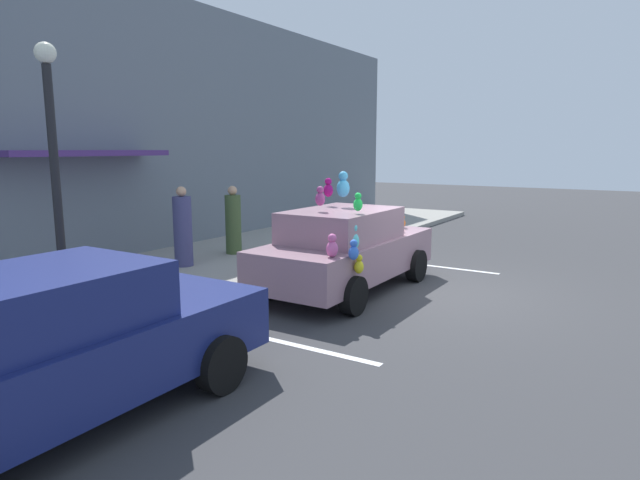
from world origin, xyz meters
name	(u,v)px	position (x,y,z in m)	size (l,w,h in m)	color
ground_plane	(426,292)	(0.00, 0.00, 0.00)	(60.00, 60.00, 0.00)	#38383A
sidewalk	(224,259)	(0.00, 5.00, 0.07)	(24.00, 4.00, 0.15)	gray
storefront_building	(154,126)	(-0.02, 7.14, 3.19)	(24.00, 1.25, 6.40)	slate
parking_stripe_front	(420,264)	(2.21, 1.00, 0.00)	(0.12, 3.60, 0.01)	silver
parking_stripe_rear	(266,338)	(-3.58, 1.00, 0.00)	(0.12, 3.60, 0.01)	silver
plush_covered_car	(346,248)	(-0.70, 1.33, 0.80)	(4.26, 1.98, 2.22)	gray
parked_sedan_behind	(44,349)	(-6.62, 1.21, 0.79)	(4.50, 1.92, 1.54)	navy
teddy_bear_on_sidewalk	(320,235)	(2.27, 3.78, 0.46)	(0.35, 0.29, 0.66)	brown
street_lamp_post	(54,157)	(-4.96, 3.50, 2.52)	(0.28, 0.28, 3.87)	black
pedestrian_near_shopfront	(183,230)	(-1.25, 5.01, 0.93)	(0.39, 0.39, 1.71)	#424373
pedestrian_by_lamp	(233,223)	(0.38, 5.03, 0.89)	(0.38, 0.38, 1.62)	#435A31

